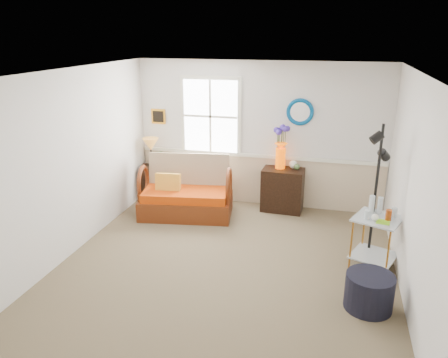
% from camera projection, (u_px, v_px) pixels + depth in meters
% --- Properties ---
extents(floor, '(4.50, 5.00, 0.01)m').
position_uv_depth(floor, '(225.00, 268.00, 5.94)').
color(floor, brown).
rests_on(floor, ground).
extents(ceiling, '(4.50, 5.00, 0.01)m').
position_uv_depth(ceiling, '(225.00, 73.00, 5.11)').
color(ceiling, white).
rests_on(ceiling, walls).
extents(walls, '(4.51, 5.01, 2.60)m').
position_uv_depth(walls, '(225.00, 178.00, 5.52)').
color(walls, silver).
rests_on(walls, floor).
extents(wainscot, '(4.46, 0.02, 0.90)m').
position_uv_depth(wainscot, '(258.00, 180.00, 8.07)').
color(wainscot, '#C6AF8E').
rests_on(wainscot, walls).
extents(chair_rail, '(4.46, 0.04, 0.06)m').
position_uv_depth(chair_rail, '(259.00, 156.00, 7.91)').
color(chair_rail, white).
rests_on(chair_rail, walls).
extents(window, '(1.14, 0.06, 1.44)m').
position_uv_depth(window, '(211.00, 116.00, 7.91)').
color(window, white).
rests_on(window, walls).
extents(picture, '(0.28, 0.03, 0.28)m').
position_uv_depth(picture, '(158.00, 116.00, 8.17)').
color(picture, '#C17E1C').
rests_on(picture, walls).
extents(mirror, '(0.47, 0.07, 0.47)m').
position_uv_depth(mirror, '(300.00, 112.00, 7.49)').
color(mirror, '#056A9A').
rests_on(mirror, walls).
extents(loveseat, '(1.67, 1.11, 1.02)m').
position_uv_depth(loveseat, '(186.00, 187.00, 7.53)').
color(loveseat, '#6E2E0D').
rests_on(loveseat, floor).
extents(throw_pillow, '(0.44, 0.15, 0.43)m').
position_uv_depth(throw_pillow, '(168.00, 186.00, 7.49)').
color(throw_pillow, orange).
rests_on(throw_pillow, loveseat).
extents(lamp_stand, '(0.42, 0.42, 0.64)m').
position_uv_depth(lamp_stand, '(151.00, 182.00, 8.37)').
color(lamp_stand, black).
rests_on(lamp_stand, floor).
extents(table_lamp, '(0.32, 0.32, 0.54)m').
position_uv_depth(table_lamp, '(151.00, 152.00, 8.18)').
color(table_lamp, orange).
rests_on(table_lamp, lamp_stand).
extents(potted_plant, '(0.33, 0.36, 0.25)m').
position_uv_depth(potted_plant, '(158.00, 159.00, 8.23)').
color(potted_plant, '#51733B').
rests_on(potted_plant, lamp_stand).
extents(cabinet, '(0.73, 0.49, 0.77)m').
position_uv_depth(cabinet, '(283.00, 190.00, 7.78)').
color(cabinet, black).
rests_on(cabinet, floor).
extents(flower_vase, '(0.29, 0.29, 0.76)m').
position_uv_depth(flower_vase, '(281.00, 147.00, 7.59)').
color(flower_vase, '#F75300').
rests_on(flower_vase, cabinet).
extents(side_table, '(0.74, 0.74, 0.72)m').
position_uv_depth(side_table, '(375.00, 242.00, 5.89)').
color(side_table, '#C6802A').
rests_on(side_table, floor).
extents(tabletop_items, '(0.48, 0.48, 0.25)m').
position_uv_depth(tabletop_items, '(381.00, 209.00, 5.74)').
color(tabletop_items, silver).
rests_on(tabletop_items, side_table).
extents(floor_lamp, '(0.37, 0.37, 1.94)m').
position_uv_depth(floor_lamp, '(375.00, 195.00, 5.89)').
color(floor_lamp, black).
rests_on(floor_lamp, floor).
extents(ottoman, '(0.63, 0.63, 0.43)m').
position_uv_depth(ottoman, '(369.00, 292.00, 5.03)').
color(ottoman, black).
rests_on(ottoman, floor).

